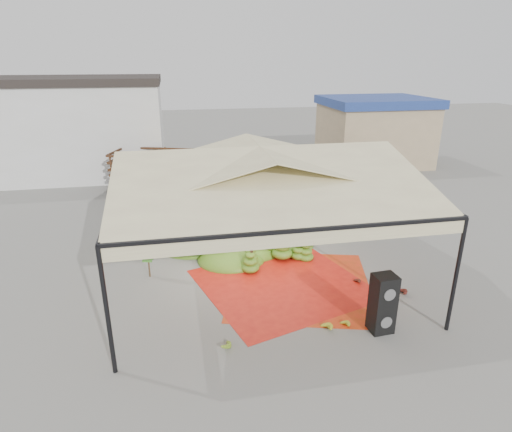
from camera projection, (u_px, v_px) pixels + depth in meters
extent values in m
plane|color=slate|center=(259.00, 270.00, 13.70)|extent=(90.00, 90.00, 0.00)
cylinder|color=black|center=(107.00, 313.00, 8.77)|extent=(0.10, 0.10, 3.00)
cylinder|color=black|center=(456.00, 276.00, 10.22)|extent=(0.10, 0.10, 3.00)
cylinder|color=black|center=(134.00, 196.00, 16.13)|extent=(0.10, 0.10, 3.00)
cylinder|color=black|center=(335.00, 184.00, 17.57)|extent=(0.10, 0.10, 3.00)
pyramid|color=beige|center=(259.00, 164.00, 12.47)|extent=(8.00, 8.00, 1.00)
cube|color=black|center=(259.00, 180.00, 12.65)|extent=(8.00, 8.00, 0.08)
cube|color=beige|center=(259.00, 186.00, 12.71)|extent=(8.00, 8.00, 0.36)
cube|color=silver|center=(34.00, 131.00, 23.88)|extent=(14.00, 6.00, 5.00)
cube|color=black|center=(25.00, 81.00, 22.94)|extent=(14.30, 6.30, 0.40)
cube|color=tan|center=(374.00, 135.00, 26.82)|extent=(6.00, 5.00, 3.60)
cube|color=navy|center=(377.00, 101.00, 26.10)|extent=(6.30, 5.30, 0.50)
cube|color=red|center=(282.00, 284.00, 12.86)|extent=(5.59, 5.44, 0.01)
cube|color=red|center=(300.00, 284.00, 12.84)|extent=(5.11, 5.25, 0.01)
ellipsoid|color=#387318|center=(239.00, 230.00, 15.26)|extent=(7.06, 6.40, 1.25)
ellipsoid|color=gold|center=(344.00, 324.00, 10.81)|extent=(0.51, 0.47, 0.19)
ellipsoid|color=gold|center=(325.00, 327.00, 10.66)|extent=(0.61, 0.56, 0.22)
ellipsoid|color=#511E12|center=(356.00, 281.00, 12.89)|extent=(0.44, 0.39, 0.18)
ellipsoid|color=#591A14|center=(400.00, 291.00, 12.28)|extent=(0.51, 0.42, 0.23)
ellipsoid|color=#557919|center=(223.00, 343.00, 10.07)|extent=(0.61, 0.58, 0.22)
ellipsoid|color=#3E7217|center=(216.00, 192.00, 12.79)|extent=(0.24, 0.24, 0.20)
ellipsoid|color=#3E7217|center=(265.00, 189.00, 13.06)|extent=(0.24, 0.24, 0.20)
ellipsoid|color=#3E7217|center=(312.00, 187.00, 13.33)|extent=(0.24, 0.24, 0.20)
cube|color=black|center=(381.00, 317.00, 10.58)|extent=(0.59, 0.52, 0.77)
cube|color=black|center=(384.00, 290.00, 10.31)|extent=(0.59, 0.52, 0.77)
imported|color=gray|center=(270.00, 202.00, 17.49)|extent=(0.70, 0.54, 1.72)
cube|color=#4B2C19|center=(160.00, 172.00, 21.64)|extent=(4.91, 3.39, 0.11)
cube|color=white|center=(217.00, 172.00, 21.23)|extent=(2.16, 2.39, 2.06)
cylinder|color=black|center=(123.00, 186.00, 21.19)|extent=(0.85, 0.51, 0.81)
cylinder|color=black|center=(137.00, 177.00, 22.86)|extent=(0.85, 0.51, 0.81)
cylinder|color=black|center=(179.00, 188.00, 20.84)|extent=(0.85, 0.51, 0.81)
cylinder|color=black|center=(189.00, 178.00, 22.50)|extent=(0.85, 0.51, 0.81)
cylinder|color=black|center=(209.00, 189.00, 20.65)|extent=(0.85, 0.51, 0.81)
cylinder|color=black|center=(218.00, 180.00, 22.31)|extent=(0.85, 0.51, 0.81)
ellipsoid|color=#347317|center=(159.00, 163.00, 21.48)|extent=(3.91, 2.68, 0.63)
cube|color=yellow|center=(167.00, 157.00, 21.30)|extent=(2.27, 2.27, 0.22)
cube|color=#492618|center=(310.00, 170.00, 21.81)|extent=(5.10, 3.46, 0.11)
cube|color=white|center=(371.00, 170.00, 21.45)|extent=(2.22, 2.47, 2.15)
cylinder|color=black|center=(275.00, 185.00, 21.32)|extent=(0.89, 0.52, 0.84)
cylinder|color=black|center=(278.00, 175.00, 23.05)|extent=(0.89, 0.52, 0.84)
cylinder|color=black|center=(336.00, 187.00, 21.00)|extent=(0.89, 0.52, 0.84)
cylinder|color=black|center=(334.00, 177.00, 22.74)|extent=(0.89, 0.52, 0.84)
cylinder|color=black|center=(369.00, 188.00, 20.83)|extent=(0.89, 0.52, 0.84)
cylinder|color=black|center=(364.00, 178.00, 22.57)|extent=(0.89, 0.52, 0.84)
ellipsoid|color=#4C7C19|center=(310.00, 161.00, 21.65)|extent=(4.07, 2.73, 0.65)
cube|color=orange|center=(320.00, 154.00, 21.47)|extent=(2.34, 2.34, 0.23)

